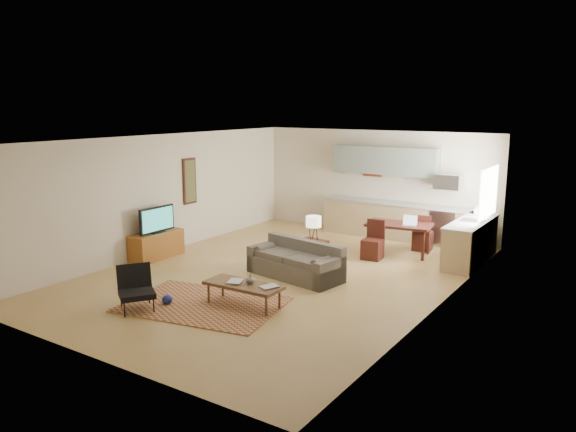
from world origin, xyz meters
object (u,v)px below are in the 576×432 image
Objects in this scene: sofa at (295,260)px; coffee_table at (243,295)px; console_table at (313,255)px; tv_credenza at (157,245)px; armchair at (136,289)px; dining_table at (398,239)px.

coffee_table is at bearing -75.29° from sofa.
console_table is (0.06, 0.60, -0.03)m from sofa.
sofa reaches higher than console_table.
armchair is at bearing -49.33° from tv_credenza.
sofa is 1.49× the size of coffee_table.
dining_table reaches higher than coffee_table.
console_table is (-0.09, 2.46, 0.12)m from coffee_table.
coffee_table is 1.76m from armchair.
armchair is 3.28m from tv_credenza.
sofa is at bearing 12.32° from armchair.
sofa is 1.61× the size of tv_credenza.
tv_credenza is at bearing -155.75° from console_table.
armchair is at bearing -102.13° from sofa.
sofa is 2.74× the size of armchair.
console_table is (1.26, 3.57, -0.05)m from armchair.
tv_credenza is at bearing -152.31° from dining_table.
dining_table is (0.88, 4.59, 0.15)m from coffee_table.
console_table is 0.45× the size of dining_table.
tv_credenza is 5.43m from dining_table.
tv_credenza is 0.89× the size of dining_table.
coffee_table is 2.12× the size of console_table.
console_table is at bearing -123.21° from dining_table.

